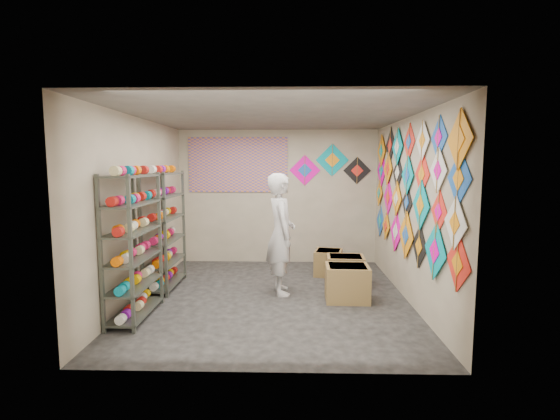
{
  "coord_description": "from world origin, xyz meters",
  "views": [
    {
      "loc": [
        0.26,
        -5.97,
        2.01
      ],
      "look_at": [
        0.1,
        0.3,
        1.3
      ],
      "focal_mm": 26.0,
      "sensor_mm": 36.0,
      "label": 1
    }
  ],
  "objects_px": {
    "shelf_rack_front": "(133,246)",
    "carton_b": "(345,271)",
    "carton_a": "(347,283)",
    "shopkeeper": "(281,234)",
    "shelf_rack_back": "(164,230)",
    "carton_c": "(328,263)"
  },
  "relations": [
    {
      "from": "shelf_rack_front",
      "to": "carton_a",
      "type": "xyz_separation_m",
      "value": [
        2.89,
        0.74,
        -0.69
      ]
    },
    {
      "from": "shelf_rack_back",
      "to": "shopkeeper",
      "type": "distance_m",
      "value": 1.91
    },
    {
      "from": "shelf_rack_front",
      "to": "carton_b",
      "type": "bearing_deg",
      "value": 26.73
    },
    {
      "from": "shelf_rack_front",
      "to": "carton_a",
      "type": "distance_m",
      "value": 3.06
    },
    {
      "from": "shopkeeper",
      "to": "shelf_rack_front",
      "type": "bearing_deg",
      "value": 107.87
    },
    {
      "from": "shelf_rack_front",
      "to": "shopkeeper",
      "type": "bearing_deg",
      "value": 29.12
    },
    {
      "from": "shelf_rack_back",
      "to": "carton_a",
      "type": "distance_m",
      "value": 3.02
    },
    {
      "from": "carton_c",
      "to": "shopkeeper",
      "type": "bearing_deg",
      "value": -116.26
    },
    {
      "from": "carton_c",
      "to": "shelf_rack_front",
      "type": "bearing_deg",
      "value": -130.33
    },
    {
      "from": "shelf_rack_back",
      "to": "shopkeeper",
      "type": "height_order",
      "value": "shelf_rack_back"
    },
    {
      "from": "shelf_rack_front",
      "to": "carton_b",
      "type": "height_order",
      "value": "shelf_rack_front"
    },
    {
      "from": "shelf_rack_back",
      "to": "carton_c",
      "type": "xyz_separation_m",
      "value": [
        2.74,
        0.83,
        -0.72
      ]
    },
    {
      "from": "carton_a",
      "to": "carton_b",
      "type": "bearing_deg",
      "value": 86.04
    },
    {
      "from": "carton_b",
      "to": "carton_c",
      "type": "xyz_separation_m",
      "value": [
        -0.23,
        0.64,
        -0.02
      ]
    },
    {
      "from": "carton_b",
      "to": "carton_a",
      "type": "bearing_deg",
      "value": -92.14
    },
    {
      "from": "shelf_rack_front",
      "to": "shopkeeper",
      "type": "xyz_separation_m",
      "value": [
        1.9,
        1.06,
        -0.01
      ]
    },
    {
      "from": "shelf_rack_back",
      "to": "carton_a",
      "type": "height_order",
      "value": "shelf_rack_back"
    },
    {
      "from": "shelf_rack_front",
      "to": "carton_b",
      "type": "distance_m",
      "value": 3.39
    },
    {
      "from": "shelf_rack_back",
      "to": "shopkeeper",
      "type": "bearing_deg",
      "value": -7.33
    },
    {
      "from": "shelf_rack_front",
      "to": "shopkeeper",
      "type": "relative_size",
      "value": 1.01
    },
    {
      "from": "shelf_rack_front",
      "to": "shelf_rack_back",
      "type": "height_order",
      "value": "same"
    },
    {
      "from": "shelf_rack_front",
      "to": "carton_c",
      "type": "distance_m",
      "value": 3.54
    }
  ]
}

